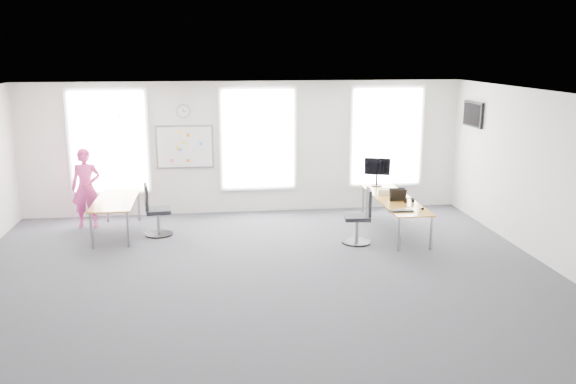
{
  "coord_description": "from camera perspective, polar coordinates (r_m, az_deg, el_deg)",
  "views": [
    {
      "loc": [
        -0.81,
        -9.72,
        3.7
      ],
      "look_at": [
        0.62,
        1.2,
        1.1
      ],
      "focal_mm": 38.0,
      "sensor_mm": 36.0,
      "label": 1
    }
  ],
  "objects": [
    {
      "name": "wall_right",
      "position": [
        11.54,
        22.94,
        1.22
      ],
      "size": [
        0.0,
        10.0,
        10.0
      ],
      "primitive_type": "plane",
      "rotation": [
        1.57,
        0.0,
        -1.57
      ],
      "color": "white",
      "rests_on": "ground"
    },
    {
      "name": "person",
      "position": [
        13.51,
        -18.36,
        0.36
      ],
      "size": [
        0.62,
        0.41,
        1.68
      ],
      "primitive_type": "imported",
      "rotation": [
        0.0,
        0.0,
        -0.02
      ],
      "color": "#EB3C91",
      "rests_on": "ground"
    },
    {
      "name": "window_mid",
      "position": [
        13.88,
        -2.81,
        4.98
      ],
      "size": [
        1.6,
        0.06,
        2.2
      ],
      "primitive_type": "cube",
      "color": "white",
      "rests_on": "wall_back"
    },
    {
      "name": "chair_left",
      "position": [
        12.58,
        -12.34,
        -1.93
      ],
      "size": [
        0.57,
        0.57,
        1.06
      ],
      "rotation": [
        0.0,
        0.0,
        1.73
      ],
      "color": "black",
      "rests_on": "ground"
    },
    {
      "name": "monitor",
      "position": [
        13.78,
        8.34,
        2.12
      ],
      "size": [
        0.56,
        0.25,
        0.64
      ],
      "rotation": [
        0.0,
        0.0,
        -0.34
      ],
      "color": "black",
      "rests_on": "desk_right"
    },
    {
      "name": "floor",
      "position": [
        10.44,
        -2.55,
        -7.5
      ],
      "size": [
        10.0,
        10.0,
        0.0
      ],
      "primitive_type": "plane",
      "color": "#2C2C31",
      "rests_on": "ground"
    },
    {
      "name": "window_right",
      "position": [
        14.44,
        9.19,
        5.15
      ],
      "size": [
        1.6,
        0.06,
        2.2
      ],
      "primitive_type": "cube",
      "color": "white",
      "rests_on": "wall_back"
    },
    {
      "name": "lens_cap",
      "position": [
        12.16,
        11.16,
        -1.35
      ],
      "size": [
        0.08,
        0.08,
        0.01
      ],
      "primitive_type": "cylinder",
      "rotation": [
        0.0,
        0.0,
        0.24
      ],
      "color": "black",
      "rests_on": "desk_right"
    },
    {
      "name": "wall_clock",
      "position": [
        13.77,
        -9.76,
        7.46
      ],
      "size": [
        0.3,
        0.04,
        0.3
      ],
      "primitive_type": "cylinder",
      "rotation": [
        1.57,
        0.0,
        0.0
      ],
      "color": "gray",
      "rests_on": "wall_back"
    },
    {
      "name": "wall_front",
      "position": [
        6.19,
        0.55,
        -7.56
      ],
      "size": [
        10.0,
        0.0,
        10.0
      ],
      "primitive_type": "plane",
      "rotation": [
        -1.57,
        0.0,
        0.0
      ],
      "color": "white",
      "rests_on": "ground"
    },
    {
      "name": "keyboard",
      "position": [
        11.78,
        10.67,
        -1.76
      ],
      "size": [
        0.43,
        0.18,
        0.02
      ],
      "primitive_type": "cube",
      "rotation": [
        0.0,
        0.0,
        -0.08
      ],
      "color": "black",
      "rests_on": "desk_right"
    },
    {
      "name": "ceiling",
      "position": [
        9.78,
        -2.73,
        9.16
      ],
      "size": [
        10.0,
        10.0,
        0.0
      ],
      "primitive_type": "plane",
      "rotation": [
        3.14,
        0.0,
        0.0
      ],
      "color": "silver",
      "rests_on": "ground"
    },
    {
      "name": "tv",
      "position": [
        14.04,
        16.93,
        6.99
      ],
      "size": [
        0.06,
        0.9,
        0.55
      ],
      "primitive_type": "cube",
      "color": "black",
      "rests_on": "wall_right"
    },
    {
      "name": "paper_stack",
      "position": [
        13.12,
        9.11,
        0.03
      ],
      "size": [
        0.36,
        0.31,
        0.11
      ],
      "primitive_type": "cube",
      "rotation": [
        0.0,
        0.0,
        -0.3
      ],
      "color": "beige",
      "rests_on": "desk_right"
    },
    {
      "name": "desk_right",
      "position": [
        12.79,
        9.93,
        -0.79
      ],
      "size": [
        0.74,
        2.79,
        0.68
      ],
      "color": "#C48321",
      "rests_on": "ground"
    },
    {
      "name": "window_left",
      "position": [
        14.01,
        -16.43,
        4.53
      ],
      "size": [
        1.6,
        0.06,
        2.2
      ],
      "primitive_type": "cube",
      "color": "white",
      "rests_on": "wall_back"
    },
    {
      "name": "whiteboard",
      "position": [
        13.87,
        -9.63,
        4.18
      ],
      "size": [
        1.2,
        0.03,
        0.9
      ],
      "primitive_type": "cube",
      "color": "white",
      "rests_on": "wall_back"
    },
    {
      "name": "chair_right",
      "position": [
        11.89,
        6.77,
        -2.57
      ],
      "size": [
        0.57,
        0.57,
        1.08
      ],
      "rotation": [
        0.0,
        0.0,
        -1.7
      ],
      "color": "black",
      "rests_on": "ground"
    },
    {
      "name": "wall_back",
      "position": [
        13.92,
        -4.05,
        4.15
      ],
      "size": [
        10.0,
        0.0,
        10.0
      ],
      "primitive_type": "plane",
      "rotation": [
        1.57,
        0.0,
        0.0
      ],
      "color": "white",
      "rests_on": "ground"
    },
    {
      "name": "headphones",
      "position": [
        12.44,
        11.25,
        -0.79
      ],
      "size": [
        0.19,
        0.1,
        0.11
      ],
      "rotation": [
        0.0,
        0.0,
        -0.07
      ],
      "color": "black",
      "rests_on": "desk_right"
    },
    {
      "name": "laptop_sleeve",
      "position": [
        12.54,
        10.24,
        -0.27
      ],
      "size": [
        0.32,
        0.19,
        0.26
      ],
      "rotation": [
        0.0,
        0.0,
        -0.06
      ],
      "color": "black",
      "rests_on": "desk_right"
    },
    {
      "name": "desk_left",
      "position": [
        12.84,
        -15.81,
        -0.9
      ],
      "size": [
        0.8,
        1.99,
        0.73
      ],
      "color": "#C48321",
      "rests_on": "ground"
    },
    {
      "name": "mouse",
      "position": [
        11.99,
        12.44,
        -1.51
      ],
      "size": [
        0.1,
        0.14,
        0.05
      ],
      "primitive_type": "ellipsoid",
      "rotation": [
        0.0,
        0.0,
        0.15
      ],
      "color": "black",
      "rests_on": "desk_right"
    }
  ]
}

